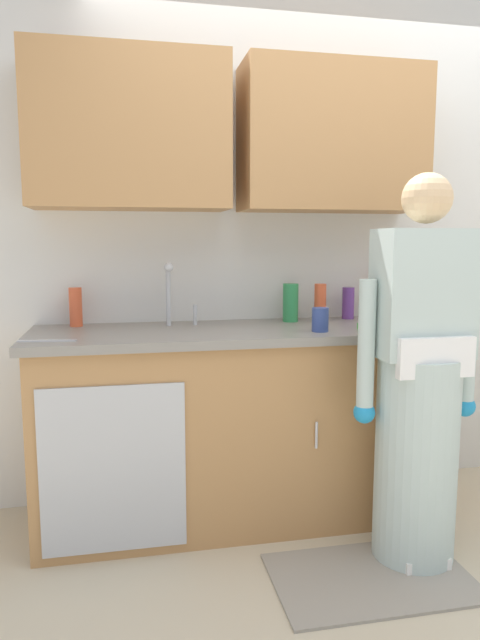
% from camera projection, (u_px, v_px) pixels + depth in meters
% --- Properties ---
extents(ground_plane, '(9.00, 9.00, 0.00)m').
position_uv_depth(ground_plane, '(410.00, 582.00, 2.27)').
color(ground_plane, beige).
extents(kitchen_wall_with_uppers, '(4.80, 0.44, 2.70)m').
position_uv_depth(kitchen_wall_with_uppers, '(305.00, 218.00, 3.01)').
color(kitchen_wall_with_uppers, silver).
rests_on(kitchen_wall_with_uppers, ground).
extents(counter_cabinet, '(1.90, 0.62, 0.90)m').
position_uv_depth(counter_cabinet, '(239.00, 427.00, 2.78)').
color(counter_cabinet, '#B27F4C').
rests_on(counter_cabinet, ground).
extents(countertop, '(1.96, 0.66, 0.04)m').
position_uv_depth(countertop, '(240.00, 332.00, 2.72)').
color(countertop, gray).
rests_on(countertop, counter_cabinet).
extents(sink, '(0.50, 0.36, 0.35)m').
position_uv_depth(sink, '(180.00, 333.00, 2.67)').
color(sink, '#B7BABF').
rests_on(sink, counter_cabinet).
extents(person_at_sink, '(0.55, 0.34, 1.62)m').
position_uv_depth(person_at_sink, '(418.00, 401.00, 2.36)').
color(person_at_sink, white).
rests_on(person_at_sink, ground).
extents(floor_mat, '(0.80, 0.50, 0.01)m').
position_uv_depth(floor_mat, '(371.00, 578.00, 2.29)').
color(floor_mat, gray).
rests_on(floor_mat, ground).
extents(bottle_soap, '(0.06, 0.06, 0.17)m').
position_uv_depth(bottle_soap, '(348.00, 303.00, 3.04)').
color(bottle_soap, '#66388C').
rests_on(bottle_soap, countertop).
extents(bottle_water_short, '(0.08, 0.08, 0.25)m').
position_uv_depth(bottle_water_short, '(385.00, 294.00, 3.07)').
color(bottle_water_short, '#E05933').
rests_on(bottle_water_short, countertop).
extents(bottle_cleaner_spray, '(0.08, 0.08, 0.20)m').
position_uv_depth(bottle_cleaner_spray, '(291.00, 303.00, 2.93)').
color(bottle_cleaner_spray, '#2D8C4C').
rests_on(bottle_cleaner_spray, countertop).
extents(bottle_water_tall, '(0.06, 0.06, 0.19)m').
position_uv_depth(bottle_water_tall, '(76.00, 307.00, 2.76)').
color(bottle_water_tall, '#E05933').
rests_on(bottle_water_tall, countertop).
extents(bottle_dish_liquid, '(0.06, 0.06, 0.19)m').
position_uv_depth(bottle_dish_liquid, '(320.00, 303.00, 2.94)').
color(bottle_dish_liquid, '#E05933').
rests_on(bottle_dish_liquid, countertop).
extents(cup_by_sink, '(0.08, 0.08, 0.11)m').
position_uv_depth(cup_by_sink, '(320.00, 320.00, 2.60)').
color(cup_by_sink, '#33478C').
rests_on(cup_by_sink, countertop).
extents(knife_on_counter, '(0.24, 0.05, 0.01)m').
position_uv_depth(knife_on_counter, '(47.00, 341.00, 2.35)').
color(knife_on_counter, silver).
rests_on(knife_on_counter, countertop).
extents(sponge, '(0.11, 0.07, 0.03)m').
position_uv_depth(sponge, '(371.00, 327.00, 2.66)').
color(sponge, '#4CBF4C').
rests_on(sponge, countertop).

